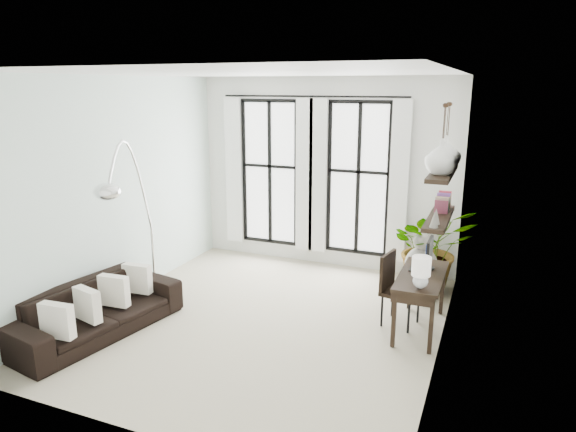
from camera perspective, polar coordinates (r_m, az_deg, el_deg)
The scene contains 16 objects.
floor at distance 7.01m, azimuth -2.73°, elevation -11.53°, with size 5.00×5.00×0.00m, color #BBB295.
ceiling at distance 6.31m, azimuth -3.08°, elevation 15.63°, with size 5.00×5.00×0.00m, color white.
wall_left at distance 7.68m, azimuth -18.29°, elevation 2.69°, with size 5.00×5.00×0.00m, color silver.
wall_right at distance 5.90m, azimuth 17.30°, elevation -0.60°, with size 5.00×5.00×0.00m, color white.
wall_back at distance 8.75m, azimuth 4.09°, elevation 4.73°, with size 4.50×4.50×0.00m, color white.
windows at distance 8.76m, azimuth 2.69°, elevation 4.48°, with size 3.26×0.13×2.65m.
wall_shelves at distance 6.43m, azimuth 16.63°, elevation 1.82°, with size 0.25×1.30×0.60m.
sofa at distance 6.98m, azimuth -20.54°, elevation -9.70°, with size 2.19×0.86×0.64m, color black.
throw_pillows at distance 6.85m, azimuth -20.05°, elevation -8.49°, with size 0.40×1.52×0.40m.
plant at distance 8.08m, azimuth 15.64°, elevation -3.40°, with size 1.20×1.04×1.33m, color #2D7228.
desk at distance 6.65m, azimuth 14.52°, elevation -6.81°, with size 0.54×1.27×1.15m.
desk_chair at distance 6.87m, azimuth 11.82°, elevation -7.44°, with size 0.53×0.53×0.95m.
arc_lamp at distance 6.96m, azimuth -17.25°, elevation 3.75°, with size 0.74×1.62×2.40m.
buddha at distance 7.88m, azimuth 14.52°, elevation -5.77°, with size 0.54×0.54×0.97m.
vase_a at distance 6.06m, azimuth 16.70°, elevation 6.26°, with size 0.37×0.37×0.38m, color white.
vase_b at distance 6.45m, azimuth 17.08°, elevation 6.69°, with size 0.37×0.37×0.38m, color white.
Camera 1 is at (2.69, -5.70, 3.05)m, focal length 32.00 mm.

